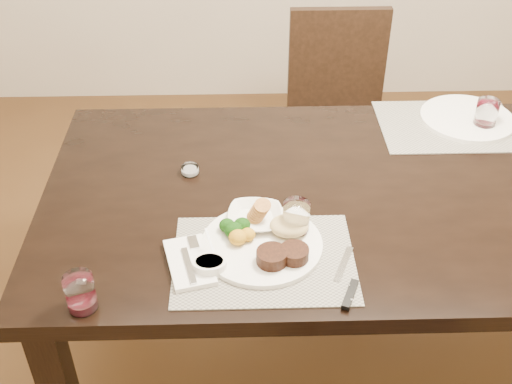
{
  "coord_description": "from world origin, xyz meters",
  "views": [
    {
      "loc": [
        -0.42,
        -1.49,
        1.87
      ],
      "look_at": [
        -0.38,
        -0.09,
        0.82
      ],
      "focal_mm": 45.0,
      "sensor_mm": 36.0,
      "label": 1
    }
  ],
  "objects_px": {
    "chair_far": "(338,107)",
    "far_plate": "(467,118)",
    "cracker_bowl": "(255,218)",
    "wine_glass_near": "(296,220)",
    "steak_knife": "(349,287)",
    "dinner_plate": "(268,242)"
  },
  "relations": [
    {
      "from": "steak_knife",
      "to": "dinner_plate",
      "type": "bearing_deg",
      "value": 163.69
    },
    {
      "from": "cracker_bowl",
      "to": "dinner_plate",
      "type": "bearing_deg",
      "value": -72.7
    },
    {
      "from": "wine_glass_near",
      "to": "dinner_plate",
      "type": "bearing_deg",
      "value": -144.46
    },
    {
      "from": "steak_knife",
      "to": "wine_glass_near",
      "type": "xyz_separation_m",
      "value": [
        -0.11,
        0.21,
        0.04
      ]
    },
    {
      "from": "chair_far",
      "to": "cracker_bowl",
      "type": "relative_size",
      "value": 5.6
    },
    {
      "from": "steak_knife",
      "to": "cracker_bowl",
      "type": "height_order",
      "value": "cracker_bowl"
    },
    {
      "from": "chair_far",
      "to": "cracker_bowl",
      "type": "bearing_deg",
      "value": -109.63
    },
    {
      "from": "chair_far",
      "to": "wine_glass_near",
      "type": "relative_size",
      "value": 9.17
    },
    {
      "from": "wine_glass_near",
      "to": "cracker_bowl",
      "type": "bearing_deg",
      "value": 158.72
    },
    {
      "from": "steak_knife",
      "to": "far_plate",
      "type": "relative_size",
      "value": 0.71
    },
    {
      "from": "chair_far",
      "to": "steak_knife",
      "type": "distance_m",
      "value": 1.37
    },
    {
      "from": "chair_far",
      "to": "cracker_bowl",
      "type": "xyz_separation_m",
      "value": [
        -0.39,
        -1.08,
        0.27
      ]
    },
    {
      "from": "cracker_bowl",
      "to": "far_plate",
      "type": "distance_m",
      "value": 0.91
    },
    {
      "from": "chair_far",
      "to": "cracker_bowl",
      "type": "distance_m",
      "value": 1.18
    },
    {
      "from": "steak_knife",
      "to": "chair_far",
      "type": "bearing_deg",
      "value": 105.57
    },
    {
      "from": "cracker_bowl",
      "to": "steak_knife",
      "type": "bearing_deg",
      "value": -48.74
    },
    {
      "from": "dinner_plate",
      "to": "far_plate",
      "type": "xyz_separation_m",
      "value": [
        0.71,
        0.63,
        -0.01
      ]
    },
    {
      "from": "steak_knife",
      "to": "far_plate",
      "type": "xyz_separation_m",
      "value": [
        0.52,
        0.78,
        0.0
      ]
    },
    {
      "from": "far_plate",
      "to": "cracker_bowl",
      "type": "bearing_deg",
      "value": -144.16
    },
    {
      "from": "wine_glass_near",
      "to": "far_plate",
      "type": "height_order",
      "value": "wine_glass_near"
    },
    {
      "from": "chair_far",
      "to": "far_plate",
      "type": "height_order",
      "value": "chair_far"
    },
    {
      "from": "steak_knife",
      "to": "far_plate",
      "type": "bearing_deg",
      "value": 79.19
    }
  ]
}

